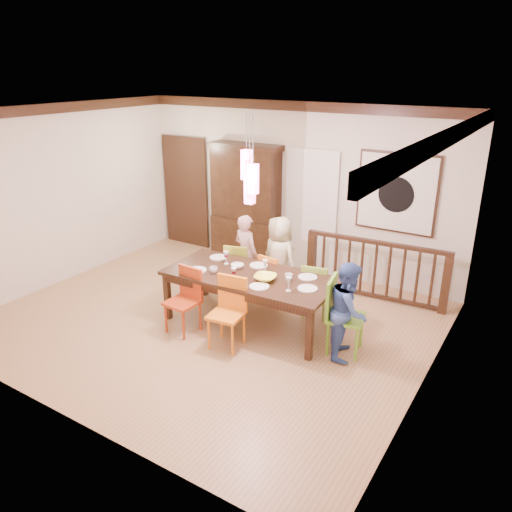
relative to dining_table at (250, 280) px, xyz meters
The scene contains 37 objects.
floor 0.89m from the dining_table, 156.23° to the right, with size 6.00×6.00×0.00m, color #A06F4D.
ceiling 2.30m from the dining_table, 156.23° to the right, with size 6.00×6.00×0.00m, color white.
wall_back 2.45m from the dining_table, 103.26° to the left, with size 6.00×6.00×0.00m, color beige.
wall_left 3.63m from the dining_table, behind, with size 5.00×5.00×0.00m, color beige.
wall_right 2.60m from the dining_table, ahead, with size 5.00×5.00×0.00m, color beige.
crown_molding 2.22m from the dining_table, 156.23° to the right, with size 6.00×5.00×0.16m, color black, non-canonical shape.
panel_door 3.69m from the dining_table, 142.95° to the left, with size 1.04×0.07×2.24m, color black.
white_doorway 2.27m from the dining_table, 94.71° to the left, with size 0.97×0.05×2.22m, color silver.
painting 2.72m from the dining_table, 60.37° to the left, with size 1.25×0.06×1.25m.
pendant_cluster 1.43m from the dining_table, 32.01° to the right, with size 0.27×0.21×1.14m.
dining_table is the anchor object (origin of this frame).
chair_far_left 1.06m from the dining_table, 132.40° to the left, with size 0.47×0.47×0.85m.
chair_far_mid 0.74m from the dining_table, 91.35° to the left, with size 0.42×0.42×0.82m.
chair_far_right 0.99m from the dining_table, 45.18° to the left, with size 0.44×0.44×0.83m.
chair_near_left 0.96m from the dining_table, 133.76° to the right, with size 0.44×0.44×0.90m.
chair_near_mid 0.70m from the dining_table, 84.12° to the right, with size 0.47×0.47×0.92m.
chair_end_right 1.43m from the dining_table, ahead, with size 0.53×0.53×0.99m.
china_hutch 2.54m from the dining_table, 124.55° to the left, with size 1.37×0.46×2.17m.
balustrade 2.10m from the dining_table, 55.06° to the left, with size 2.24×0.22×0.96m.
person_far_left 1.08m from the dining_table, 126.19° to the left, with size 0.47×0.31×1.29m, color beige.
person_far_mid 0.91m from the dining_table, 93.49° to the left, with size 0.66×0.43×1.34m, color #C3BF93.
person_end_right 1.47m from the dining_table, ahead, with size 0.61×0.47×1.25m, color #3A58A2.
serving_bowl 0.30m from the dining_table, 10.40° to the right, with size 0.30×0.30×0.07m, color #F1EC44.
small_bowl 0.32m from the dining_table, 159.88° to the left, with size 0.19×0.19×0.06m, color white.
cup_left 0.53m from the dining_table, 155.05° to the right, with size 0.11×0.11×0.09m, color silver.
cup_right 0.57m from the dining_table, 10.52° to the left, with size 0.10×0.10×0.10m, color silver.
plate_far_left 0.81m from the dining_table, 159.31° to the left, with size 0.26×0.26×0.01m, color white.
plate_far_mid 0.35m from the dining_table, 101.87° to the left, with size 0.26×0.26×0.01m, color white.
plate_far_right 0.79m from the dining_table, 24.46° to the left, with size 0.26×0.26×0.01m, color white.
plate_near_left 0.76m from the dining_table, 159.30° to the right, with size 0.26×0.26×0.01m, color white.
plate_near_mid 0.44m from the dining_table, 41.44° to the right, with size 0.26×0.26×0.01m, color white.
plate_end_right 0.89m from the dining_table, ahead, with size 0.26×0.26×0.01m, color white.
wine_glass_a 0.56m from the dining_table, 163.35° to the left, with size 0.08×0.08×0.19m, color #590C19, non-canonical shape.
wine_glass_b 0.28m from the dining_table, 50.00° to the left, with size 0.08×0.08×0.19m, color silver, non-canonical shape.
wine_glass_c 0.35m from the dining_table, 103.30° to the right, with size 0.08×0.08×0.19m, color #590C19, non-canonical shape.
wine_glass_d 0.74m from the dining_table, 14.87° to the right, with size 0.08×0.08×0.19m, color silver, non-canonical shape.
napkin 0.34m from the dining_table, 110.70° to the right, with size 0.18×0.14×0.01m, color #D83359.
Camera 1 is at (3.95, -5.08, 3.45)m, focal length 35.00 mm.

